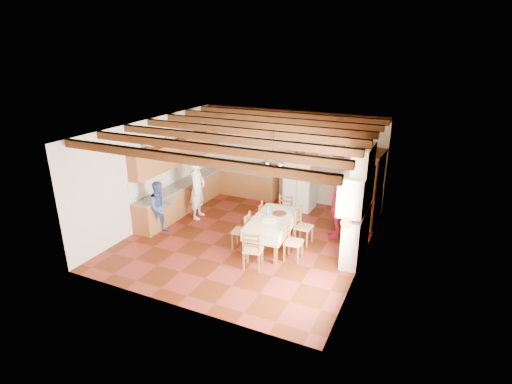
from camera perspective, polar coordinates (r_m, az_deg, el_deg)
floor at (r=10.84m, az=-1.16°, el=-6.68°), size 6.00×6.50×0.02m
ceiling at (r=9.84m, az=-1.28°, el=9.18°), size 6.00×6.50×0.02m
wall_back at (r=13.11m, az=5.10°, el=5.17°), size 6.00×0.02×3.00m
wall_front at (r=7.68m, az=-12.06°, el=-6.53°), size 6.00×0.02×3.00m
wall_left at (r=11.82m, az=-14.45°, el=2.90°), size 0.02×6.50×3.00m
wall_right at (r=9.39m, az=15.52°, el=-1.76°), size 0.02×6.50×3.00m
ceiling_beams at (r=9.86m, az=-1.28°, el=8.61°), size 6.00×6.30×0.16m
lower_cabinets_left at (r=12.76m, az=-10.02°, el=-0.54°), size 0.60×4.30×0.86m
lower_cabinets_back at (r=13.74m, az=-1.57°, el=1.29°), size 2.30×0.60×0.86m
countertop_left at (r=12.61m, az=-10.14°, el=1.37°), size 0.62×4.30×0.04m
countertop_back at (r=13.60m, az=-1.58°, el=3.08°), size 2.34×0.62×0.04m
backsplash_left at (r=12.68m, az=-11.29°, el=2.91°), size 0.03×4.30×0.60m
backsplash_back at (r=13.75m, az=-1.07°, el=4.68°), size 2.30×0.03×0.60m
upper_cabinets at (r=12.41m, az=-10.90°, el=5.68°), size 0.35×4.20×0.70m
fireplace at (r=9.65m, az=13.99°, el=-1.64°), size 0.56×1.60×2.80m
wall_picture at (r=12.57m, az=11.78°, el=5.81°), size 0.34×0.03×0.42m
refrigerator at (r=12.55m, az=6.36°, el=1.41°), size 0.91×0.76×1.74m
hutch at (r=11.74m, az=16.13°, el=0.41°), size 0.57×1.21×2.14m
dining_table at (r=10.13m, az=2.30°, el=-4.15°), size 1.06×1.89×0.80m
chandelier at (r=9.59m, az=2.43°, el=4.21°), size 0.47×0.47×0.03m
chair_left_near at (r=10.17m, az=-2.16°, el=-5.51°), size 0.45×0.47×0.96m
chair_left_far at (r=10.81m, az=-0.21°, el=-3.87°), size 0.49×0.50×0.96m
chair_right_near at (r=9.67m, az=5.41°, el=-7.05°), size 0.42×0.44×0.96m
chair_right_far at (r=10.46m, az=6.87°, el=-4.89°), size 0.43×0.45×0.96m
chair_end_near at (r=9.30m, az=-0.43°, el=-8.13°), size 0.49×0.47×0.96m
chair_end_far at (r=11.21m, az=3.92°, el=-3.00°), size 0.42×0.40×0.96m
person_man at (r=11.89m, az=-8.39°, el=0.48°), size 0.56×0.74×1.83m
person_woman_blue at (r=11.15m, az=-13.50°, el=-2.19°), size 0.80×0.89×1.49m
person_woman_red at (r=10.83m, az=11.42°, el=-2.47°), size 0.70×1.00×1.57m
microwave at (r=13.24m, az=1.32°, el=3.36°), size 0.60×0.48×0.29m
fridge_vase at (r=12.26m, az=6.41°, el=5.97°), size 0.34×0.34×0.32m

